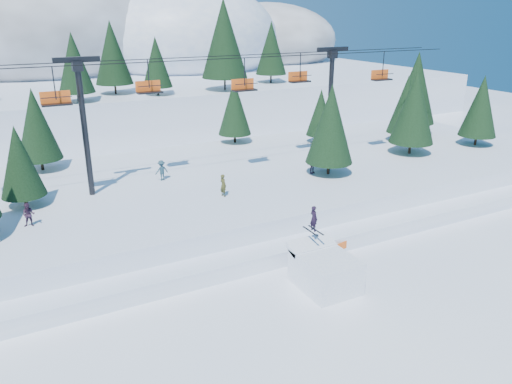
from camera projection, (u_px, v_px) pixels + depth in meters
name	position (u px, v px, depth m)	size (l,w,h in m)	color
ground	(321.00, 307.00, 28.20)	(160.00, 160.00, 0.00)	white
mid_shelf	(202.00, 191.00, 42.76)	(70.00, 22.00, 2.50)	white
berm	(256.00, 244.00, 34.67)	(70.00, 6.00, 1.10)	white
mountain_ridge	(49.00, 50.00, 83.79)	(119.00, 60.00, 26.46)	white
jump_kicker	(324.00, 269.00, 30.02)	(3.05, 4.31, 4.71)	white
chairlift	(215.00, 95.00, 40.68)	(46.00, 3.21, 10.28)	black
conifer_stand	(233.00, 121.00, 42.65)	(61.67, 18.53, 9.41)	black
distant_skiers	(177.00, 177.00, 39.83)	(35.04, 10.15, 1.74)	#382136
banner_near	(340.00, 247.00, 34.20)	(2.81, 0.61, 0.90)	black
banner_far	(371.00, 229.00, 36.98)	(2.76, 0.81, 0.90)	black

